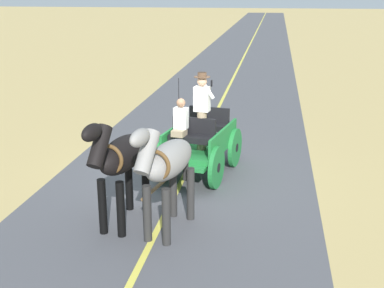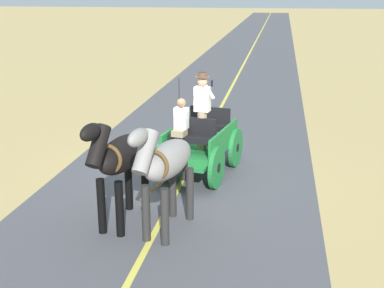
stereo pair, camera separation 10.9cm
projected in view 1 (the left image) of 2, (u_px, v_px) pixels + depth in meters
The scene contains 6 objects.
ground_plane at pixel (185, 175), 11.98m from camera, with size 200.00×200.00×0.00m, color tan.
road_surface at pixel (185, 175), 11.98m from camera, with size 6.06×160.00×0.01m, color #4C4C51.
road_centre_stripe at pixel (185, 175), 11.98m from camera, with size 0.12×160.00×0.00m, color #DBCC4C.
horse_drawn_carriage at pixel (199, 142), 11.83m from camera, with size 1.84×4.51×2.50m.
horse_near_side at pixel (167, 164), 8.82m from camera, with size 0.90×2.15×2.21m.
horse_off_side at pixel (121, 158), 9.12m from camera, with size 0.81×2.15×2.21m.
Camera 1 is at (-2.00, 11.03, 4.30)m, focal length 46.98 mm.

